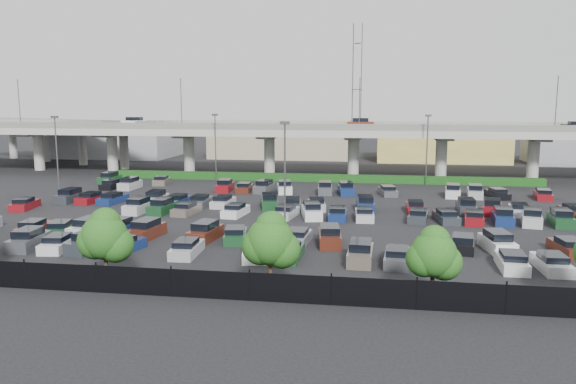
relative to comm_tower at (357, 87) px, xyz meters
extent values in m
plane|color=black|center=(-4.00, -74.00, -15.61)|extent=(280.00, 280.00, 0.00)
cube|color=#9A9A92|center=(-4.00, -42.00, -8.36)|extent=(150.00, 13.00, 1.10)
cube|color=#60605B|center=(-4.00, -48.25, -7.31)|extent=(150.00, 0.50, 1.00)
cube|color=#60605B|center=(-4.00, -35.75, -7.31)|extent=(150.00, 0.50, 1.00)
cylinder|color=#9A9A92|center=(-55.00, -42.00, -12.26)|extent=(1.80, 1.80, 6.70)
cube|color=#60605B|center=(-55.00, -42.00, -9.11)|extent=(2.60, 9.75, 0.50)
cylinder|color=#9A9A92|center=(-41.00, -42.00, -12.26)|extent=(1.80, 1.80, 6.70)
cube|color=#60605B|center=(-41.00, -42.00, -9.11)|extent=(2.60, 9.75, 0.50)
cylinder|color=#9A9A92|center=(-27.00, -42.00, -12.26)|extent=(1.80, 1.80, 6.70)
cube|color=#60605B|center=(-27.00, -42.00, -9.11)|extent=(2.60, 9.75, 0.50)
cylinder|color=#9A9A92|center=(-13.00, -42.00, -12.26)|extent=(1.80, 1.80, 6.70)
cube|color=#60605B|center=(-13.00, -42.00, -9.11)|extent=(2.60, 9.75, 0.50)
cylinder|color=#9A9A92|center=(1.00, -42.00, -12.26)|extent=(1.80, 1.80, 6.70)
cube|color=#60605B|center=(1.00, -42.00, -9.11)|extent=(2.60, 9.75, 0.50)
cylinder|color=#9A9A92|center=(15.00, -42.00, -12.26)|extent=(1.80, 1.80, 6.70)
cube|color=#60605B|center=(15.00, -42.00, -9.11)|extent=(2.60, 9.75, 0.50)
cylinder|color=#9A9A92|center=(29.00, -42.00, -12.26)|extent=(1.80, 1.80, 6.70)
cube|color=#60605B|center=(29.00, -42.00, -9.11)|extent=(2.60, 9.75, 0.50)
cube|color=white|center=(-38.00, -39.00, -7.29)|extent=(4.40, 1.82, 1.05)
cube|color=black|center=(-38.00, -39.00, -6.47)|extent=(2.60, 1.60, 0.65)
cube|color=#552216|center=(2.00, -39.00, -7.29)|extent=(4.40, 1.82, 1.05)
cube|color=black|center=(2.00, -39.00, -6.47)|extent=(2.60, 1.60, 0.65)
cylinder|color=#49484D|center=(-54.00, -48.10, -3.81)|extent=(0.14, 0.14, 8.00)
cylinder|color=#49484D|center=(-26.00, -48.10, -3.81)|extent=(0.14, 0.14, 8.00)
cylinder|color=#49484D|center=(2.00, -48.10, -3.81)|extent=(0.14, 0.14, 8.00)
cylinder|color=#49484D|center=(30.00, -48.10, -3.81)|extent=(0.14, 0.14, 8.00)
cube|color=#9A9A92|center=(-56.00, -31.00, -8.36)|extent=(50.93, 30.13, 1.10)
cube|color=#60605B|center=(-56.00, -31.00, -7.31)|extent=(47.34, 22.43, 1.00)
cylinder|color=#9A9A92|center=(-73.22, -22.97, -12.26)|extent=(1.60, 1.60, 6.70)
cylinder|color=#9A9A92|center=(-62.34, -28.04, -12.26)|extent=(1.60, 1.60, 6.70)
cylinder|color=#9A9A92|center=(-51.47, -33.11, -12.26)|extent=(1.60, 1.60, 6.70)
cylinder|color=#9A9A92|center=(-40.59, -38.18, -12.26)|extent=(1.60, 1.60, 6.70)
cube|color=#153810|center=(-4.00, -49.00, -15.06)|extent=(66.00, 1.60, 1.10)
cube|color=black|center=(-4.00, -102.00, -14.71)|extent=(70.00, 0.06, 1.80)
cylinder|color=black|center=(-18.00, -102.00, -14.61)|extent=(0.10, 0.10, 2.00)
cylinder|color=black|center=(-13.00, -102.00, -14.61)|extent=(0.10, 0.10, 2.00)
cylinder|color=black|center=(-8.00, -102.00, -14.61)|extent=(0.10, 0.10, 2.00)
cylinder|color=black|center=(-3.00, -102.00, -14.61)|extent=(0.10, 0.10, 2.00)
cylinder|color=black|center=(2.00, -102.00, -14.61)|extent=(0.10, 0.10, 2.00)
cylinder|color=black|center=(7.00, -102.00, -14.61)|extent=(0.10, 0.10, 2.00)
cylinder|color=black|center=(12.00, -102.00, -14.61)|extent=(0.10, 0.10, 2.00)
cylinder|color=#332316|center=(-13.00, -100.67, -14.63)|extent=(0.26, 0.26, 1.96)
sphere|color=#164713|center=(-13.00, -100.67, -12.24)|extent=(3.04, 3.04, 3.04)
sphere|color=#164713|center=(-12.29, -100.57, -12.79)|extent=(2.39, 2.39, 2.39)
sphere|color=#164713|center=(-13.60, -100.75, -12.57)|extent=(2.39, 2.39, 2.39)
sphere|color=#164713|center=(-12.96, -100.55, -11.37)|extent=(2.06, 2.06, 2.06)
cylinder|color=#332316|center=(-2.00, -100.39, -14.63)|extent=(0.26, 0.26, 1.97)
sphere|color=#164713|center=(-2.00, -100.39, -12.22)|extent=(3.07, 3.07, 3.07)
sphere|color=#164713|center=(-1.29, -100.29, -12.76)|extent=(2.41, 2.41, 2.41)
sphere|color=#164713|center=(-2.60, -100.47, -12.55)|extent=(2.41, 2.41, 2.41)
sphere|color=#164713|center=(-1.96, -100.27, -11.34)|extent=(2.08, 2.08, 2.08)
cylinder|color=#332316|center=(8.00, -100.82, -14.71)|extent=(0.26, 0.26, 1.80)
sphere|color=#164713|center=(8.00, -100.82, -12.52)|extent=(2.79, 2.79, 2.79)
sphere|color=#164713|center=(8.65, -100.72, -13.02)|extent=(2.19, 2.19, 2.19)
sphere|color=#164713|center=(7.45, -100.90, -12.82)|extent=(2.19, 2.19, 2.19)
sphere|color=#164713|center=(8.04, -100.70, -11.72)|extent=(1.89, 1.89, 1.89)
cube|color=#494C50|center=(-24.00, -92.50, -15.09)|extent=(2.25, 4.56, 1.05)
cube|color=black|center=(-24.00, -92.50, -14.27)|extent=(1.85, 2.75, 0.65)
cube|color=white|center=(-21.25, -92.50, -15.20)|extent=(2.31, 4.58, 0.82)
cube|color=black|center=(-21.25, -92.70, -14.57)|extent=(1.85, 2.47, 0.50)
cube|color=#2E353C|center=(-18.50, -92.50, -15.09)|extent=(2.57, 4.65, 1.05)
cube|color=black|center=(-18.50, -92.50, -14.27)|extent=(2.04, 2.84, 0.65)
cube|color=navy|center=(-15.75, -92.50, -15.20)|extent=(2.67, 4.68, 0.82)
cube|color=black|center=(-15.75, -92.70, -14.57)|extent=(2.03, 2.58, 0.50)
cube|color=#B8B8BD|center=(-10.25, -92.50, -15.20)|extent=(2.01, 4.47, 0.82)
cube|color=black|center=(-10.25, -92.70, -14.57)|extent=(1.70, 2.37, 0.50)
cube|color=white|center=(-4.75, -92.50, -15.20)|extent=(2.66, 4.67, 0.82)
cube|color=black|center=(-4.75, -92.70, -14.57)|extent=(2.03, 2.57, 0.50)
cube|color=#1A4925|center=(-2.00, -92.50, -15.20)|extent=(1.95, 4.45, 0.82)
cube|color=black|center=(-2.00, -92.70, -14.57)|extent=(1.67, 2.35, 0.50)
cube|color=#655A4F|center=(3.50, -92.50, -15.09)|extent=(1.95, 4.45, 1.05)
cube|color=black|center=(3.50, -92.50, -14.27)|extent=(1.68, 2.65, 0.65)
cube|color=#494C50|center=(6.25, -92.50, -15.20)|extent=(2.14, 4.52, 0.82)
cube|color=black|center=(6.25, -92.70, -14.57)|extent=(1.77, 2.41, 0.50)
cube|color=white|center=(14.50, -92.50, -15.20)|extent=(1.99, 4.47, 0.82)
cube|color=black|center=(14.50, -92.70, -14.57)|extent=(1.69, 2.36, 0.50)
cube|color=silver|center=(17.25, -92.50, -15.20)|extent=(1.97, 4.46, 0.82)
cube|color=black|center=(17.25, -92.70, -14.57)|extent=(1.68, 2.35, 0.50)
cube|color=#552216|center=(-26.75, -87.50, -15.20)|extent=(2.28, 4.57, 0.82)
cube|color=black|center=(-26.75, -87.70, -14.57)|extent=(1.84, 2.46, 0.50)
cube|color=#1A4925|center=(-24.00, -87.50, -15.20)|extent=(2.72, 4.69, 0.82)
cube|color=black|center=(-24.00, -87.70, -14.57)|extent=(2.06, 2.59, 0.50)
cube|color=silver|center=(-21.25, -87.50, -15.09)|extent=(2.46, 4.62, 1.05)
cube|color=black|center=(-21.25, -87.50, -14.27)|extent=(1.98, 2.81, 0.65)
cube|color=navy|center=(-18.50, -87.50, -15.09)|extent=(2.41, 4.61, 1.05)
cube|color=black|center=(-18.50, -87.50, -14.27)|extent=(1.94, 2.80, 0.65)
cube|color=#552216|center=(-15.75, -87.50, -15.09)|extent=(2.34, 4.59, 1.05)
cube|color=black|center=(-15.75, -87.50, -14.27)|extent=(1.91, 2.78, 0.65)
cube|color=#552216|center=(-10.25, -87.50, -15.09)|extent=(2.34, 4.59, 1.05)
cube|color=black|center=(-10.25, -87.50, -14.27)|extent=(1.91, 2.78, 0.65)
cube|color=#1A4925|center=(-7.50, -87.50, -15.20)|extent=(2.53, 4.64, 0.82)
cube|color=black|center=(-7.50, -87.70, -14.57)|extent=(1.96, 2.53, 0.50)
cube|color=gray|center=(-2.00, -87.50, -15.20)|extent=(2.06, 4.49, 0.82)
cube|color=black|center=(-2.00, -87.70, -14.57)|extent=(1.73, 2.39, 0.50)
cube|color=#552216|center=(0.75, -87.50, -15.09)|extent=(2.38, 4.60, 1.05)
cube|color=black|center=(0.75, -87.50, -14.27)|extent=(1.93, 2.79, 0.65)
cube|color=black|center=(11.75, -87.50, -15.20)|extent=(2.50, 4.63, 0.82)
cube|color=black|center=(11.75, -87.70, -14.57)|extent=(1.95, 2.53, 0.50)
cube|color=white|center=(14.50, -87.50, -15.09)|extent=(2.45, 4.62, 1.05)
cube|color=black|center=(14.50, -87.50, -14.27)|extent=(1.97, 2.81, 0.65)
cube|color=#552216|center=(20.00, -87.50, -15.20)|extent=(2.27, 4.57, 0.82)
cube|color=black|center=(20.00, -87.70, -14.57)|extent=(1.84, 2.46, 0.50)
cube|color=maroon|center=(-35.00, -76.50, -15.20)|extent=(2.54, 4.64, 0.82)
cube|color=black|center=(-35.00, -76.70, -14.57)|extent=(1.97, 2.54, 0.50)
cube|color=silver|center=(-21.25, -76.50, -15.09)|extent=(2.13, 4.52, 1.05)
cube|color=black|center=(-21.25, -76.50, -14.27)|extent=(1.78, 2.71, 0.65)
cube|color=#1A4925|center=(-18.50, -76.50, -15.09)|extent=(2.19, 4.54, 1.05)
cube|color=black|center=(-18.50, -76.50, -14.27)|extent=(1.82, 2.73, 0.65)
cube|color=#655A4F|center=(-15.75, -76.50, -15.20)|extent=(2.28, 4.57, 0.82)
cube|color=black|center=(-15.75, -76.70, -14.57)|extent=(1.84, 2.46, 0.50)
cube|color=white|center=(-10.25, -76.50, -15.20)|extent=(2.31, 4.58, 0.82)
cube|color=black|center=(-10.25, -76.70, -14.57)|extent=(1.85, 2.47, 0.50)
cube|color=#B8B8BD|center=(-4.75, -76.50, -15.20)|extent=(2.40, 4.61, 0.82)
cube|color=black|center=(-4.75, -76.70, -14.57)|extent=(1.90, 2.50, 0.50)
cube|color=white|center=(-2.00, -76.50, -15.09)|extent=(2.73, 4.69, 1.05)
cube|color=black|center=(-2.00, -76.50, -14.27)|extent=(2.13, 2.89, 0.65)
cube|color=navy|center=(0.75, -76.50, -15.20)|extent=(1.91, 4.44, 0.82)
cube|color=black|center=(0.75, -76.70, -14.57)|extent=(1.65, 2.33, 0.50)
cube|color=silver|center=(3.50, -76.50, -15.20)|extent=(2.07, 4.50, 0.82)
cube|color=black|center=(3.50, -76.70, -14.57)|extent=(1.73, 2.39, 0.50)
cube|color=#2E353C|center=(9.00, -76.50, -15.20)|extent=(2.48, 4.63, 0.82)
cube|color=black|center=(9.00, -76.70, -14.57)|extent=(1.94, 2.52, 0.50)
cube|color=#2E353C|center=(11.75, -76.50, -15.20)|extent=(2.46, 4.62, 0.82)
cube|color=black|center=(11.75, -76.70, -14.57)|extent=(1.93, 2.51, 0.50)
cube|color=maroon|center=(14.50, -76.50, -15.20)|extent=(2.43, 4.61, 0.82)
cube|color=black|center=(14.50, -76.70, -14.57)|extent=(1.91, 2.50, 0.50)
cube|color=navy|center=(17.25, -76.50, -15.09)|extent=(2.19, 4.54, 1.05)
cube|color=black|center=(17.25, -76.50, -14.27)|extent=(1.82, 2.73, 0.65)
cube|color=silver|center=(20.00, -76.50, -15.09)|extent=(2.65, 4.67, 1.05)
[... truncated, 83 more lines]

